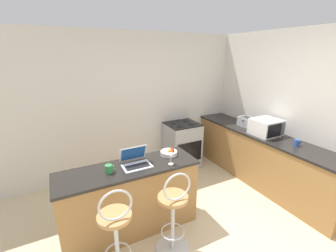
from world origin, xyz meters
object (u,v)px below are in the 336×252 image
object	(u,v)px
bar_stool_far	(173,214)
wine_glass_tall	(171,156)
fruit_bowl	(169,152)
mug_green	(109,169)
stove_range	(182,145)
bar_stool_near	(116,234)
mug_blue	(297,143)
microwave	(266,127)
laptop	(135,160)
toaster	(246,122)

from	to	relation	value
bar_stool_far	wine_glass_tall	world-z (taller)	wine_glass_tall
wine_glass_tall	fruit_bowl	bearing A→B (deg)	66.95
fruit_bowl	mug_green	bearing A→B (deg)	-172.85
stove_range	wine_glass_tall	world-z (taller)	wine_glass_tall
bar_stool_near	mug_green	xyz separation A→B (m)	(0.09, 0.53, 0.45)
bar_stool_far	wine_glass_tall	xyz separation A→B (m)	(0.17, 0.39, 0.52)
mug_blue	stove_range	bearing A→B (deg)	118.58
fruit_bowl	mug_blue	size ratio (longest dim) A/B	2.28
bar_stool_far	microwave	size ratio (longest dim) A/B	2.38
wine_glass_tall	mug_blue	world-z (taller)	wine_glass_tall
mug_blue	mug_green	size ratio (longest dim) A/B	0.99
bar_stool_near	mug_blue	distance (m)	2.80
laptop	bar_stool_far	bearing A→B (deg)	-68.67
wine_glass_tall	fruit_bowl	size ratio (longest dim) A/B	0.71
laptop	stove_range	bearing A→B (deg)	40.76
bar_stool_far	laptop	xyz separation A→B (m)	(-0.23, 0.58, 0.46)
toaster	bar_stool_far	bearing A→B (deg)	-153.39
laptop	stove_range	xyz separation A→B (m)	(1.39, 1.20, -0.51)
laptop	toaster	bearing A→B (deg)	11.68
bar_stool_far	stove_range	distance (m)	2.13
laptop	mug_green	bearing A→B (deg)	-171.35
stove_range	fruit_bowl	bearing A→B (deg)	-127.87
microwave	fruit_bowl	size ratio (longest dim) A/B	1.96
fruit_bowl	toaster	bearing A→B (deg)	13.14
toaster	mug_blue	xyz separation A→B (m)	(-0.02, -1.02, -0.04)
stove_range	bar_stool_near	bearing A→B (deg)	-135.56
mug_green	microwave	bearing A→B (deg)	1.66
bar_stool_near	fruit_bowl	world-z (taller)	bar_stool_near
bar_stool_near	fruit_bowl	bearing A→B (deg)	34.45
microwave	wine_glass_tall	bearing A→B (deg)	-173.55
stove_range	mug_blue	xyz separation A→B (m)	(0.94, -1.73, 0.50)
toaster	fruit_bowl	xyz separation A→B (m)	(-1.85, -0.43, -0.05)
fruit_bowl	laptop	bearing A→B (deg)	-173.86
mug_blue	mug_green	world-z (taller)	mug_blue
toaster	wine_glass_tall	distance (m)	2.07
microwave	toaster	world-z (taller)	microwave
fruit_bowl	mug_blue	bearing A→B (deg)	-17.71
wine_glass_tall	fruit_bowl	xyz separation A→B (m)	(0.10, 0.25, -0.08)
mug_blue	mug_green	xyz separation A→B (m)	(-2.67, 0.48, -0.00)
fruit_bowl	mug_blue	world-z (taller)	fruit_bowl
mug_green	bar_stool_far	bearing A→B (deg)	-43.16
mug_green	mug_blue	bearing A→B (deg)	-10.20
microwave	laptop	bearing A→B (deg)	-179.36
toaster	mug_blue	world-z (taller)	toaster
toaster	mug_blue	distance (m)	1.02
fruit_bowl	mug_green	size ratio (longest dim) A/B	2.26
bar_stool_near	stove_range	size ratio (longest dim) A/B	1.16
stove_range	toaster	bearing A→B (deg)	-36.58
bar_stool_far	wine_glass_tall	distance (m)	0.67
toaster	mug_blue	size ratio (longest dim) A/B	3.20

